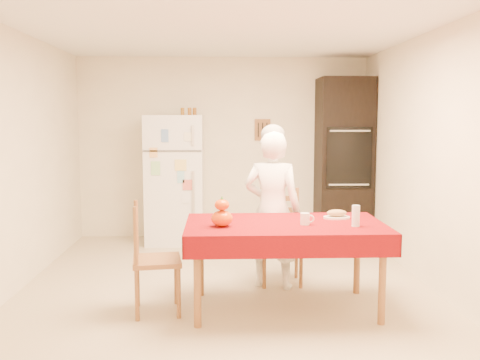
{
  "coord_description": "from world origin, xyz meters",
  "views": [
    {
      "loc": [
        -0.07,
        -5.24,
        1.65
      ],
      "look_at": [
        0.15,
        0.2,
        1.03
      ],
      "focal_mm": 40.0,
      "sensor_mm": 36.0,
      "label": 1
    }
  ],
  "objects": [
    {
      "name": "oven_cabinet",
      "position": [
        1.63,
        1.93,
        1.1
      ],
      "size": [
        0.7,
        0.62,
        2.2
      ],
      "color": "black",
      "rests_on": "floor"
    },
    {
      "name": "bread_loaf",
      "position": [
        0.99,
        -0.55,
        0.81
      ],
      "size": [
        0.18,
        0.1,
        0.06
      ],
      "primitive_type": "ellipsoid",
      "color": "tan",
      "rests_on": "bread_plate"
    },
    {
      "name": "spice_jar_mid",
      "position": [
        -0.45,
        1.93,
        1.75
      ],
      "size": [
        0.05,
        0.05,
        0.1
      ],
      "primitive_type": "cylinder",
      "color": "#92561A",
      "rests_on": "refrigerator"
    },
    {
      "name": "wine_glass",
      "position": [
        1.07,
        -0.9,
        0.85
      ],
      "size": [
        0.07,
        0.07,
        0.18
      ],
      "primitive_type": "cylinder",
      "color": "silver",
      "rests_on": "dining_table"
    },
    {
      "name": "spice_jar_right",
      "position": [
        -0.38,
        1.93,
        1.75
      ],
      "size": [
        0.05,
        0.05,
        0.1
      ],
      "primitive_type": "cylinder",
      "color": "brown",
      "rests_on": "refrigerator"
    },
    {
      "name": "bread_plate",
      "position": [
        0.99,
        -0.55,
        0.77
      ],
      "size": [
        0.24,
        0.24,
        0.02
      ],
      "primitive_type": "cylinder",
      "color": "white",
      "rests_on": "dining_table"
    },
    {
      "name": "pumpkin_lower",
      "position": [
        -0.04,
        -0.87,
        0.83
      ],
      "size": [
        0.18,
        0.18,
        0.14
      ],
      "primitive_type": "ellipsoid",
      "color": "#C63004",
      "rests_on": "dining_table"
    },
    {
      "name": "coffee_mug",
      "position": [
        0.66,
        -0.82,
        0.81
      ],
      "size": [
        0.08,
        0.08,
        0.1
      ],
      "primitive_type": "cylinder",
      "color": "white",
      "rests_on": "dining_table"
    },
    {
      "name": "seated_woman",
      "position": [
        0.45,
        -0.12,
        0.77
      ],
      "size": [
        0.64,
        0.51,
        1.54
      ],
      "primitive_type": "imported",
      "rotation": [
        0.0,
        0.0,
        2.86
      ],
      "color": "white",
      "rests_on": "floor"
    },
    {
      "name": "spice_jar_left",
      "position": [
        -0.54,
        1.93,
        1.75
      ],
      "size": [
        0.05,
        0.05,
        0.1
      ],
      "primitive_type": "cylinder",
      "color": "#945E1A",
      "rests_on": "refrigerator"
    },
    {
      "name": "chair_left",
      "position": [
        -0.66,
        -0.78,
        0.51
      ],
      "size": [
        0.45,
        0.47,
        0.95
      ],
      "rotation": [
        0.0,
        0.0,
        1.71
      ],
      "color": "brown",
      "rests_on": "floor"
    },
    {
      "name": "pumpkin_upper",
      "position": [
        -0.04,
        -0.87,
        0.94
      ],
      "size": [
        0.12,
        0.12,
        0.09
      ],
      "primitive_type": "ellipsoid",
      "color": "#D73D05",
      "rests_on": "pumpkin_lower"
    },
    {
      "name": "dining_table",
      "position": [
        0.5,
        -0.74,
        0.69
      ],
      "size": [
        1.7,
        1.0,
        0.76
      ],
      "color": "brown",
      "rests_on": "floor"
    },
    {
      "name": "refrigerator",
      "position": [
        -0.65,
        1.88,
        0.85
      ],
      "size": [
        0.75,
        0.74,
        1.7
      ],
      "color": "white",
      "rests_on": "floor"
    },
    {
      "name": "chair_far",
      "position": [
        0.56,
        0.06,
        0.51
      ],
      "size": [
        0.43,
        0.41,
        0.95
      ],
      "rotation": [
        0.0,
        0.0,
        -0.01
      ],
      "color": "brown",
      "rests_on": "floor"
    },
    {
      "name": "floor",
      "position": [
        0.0,
        0.0,
        0.0
      ],
      "size": [
        4.5,
        4.5,
        0.0
      ],
      "primitive_type": "plane",
      "color": "#C1AF8B",
      "rests_on": "ground"
    },
    {
      "name": "room_shell",
      "position": [
        0.0,
        0.0,
        1.62
      ],
      "size": [
        4.02,
        4.52,
        2.51
      ],
      "color": "white",
      "rests_on": "ground"
    }
  ]
}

